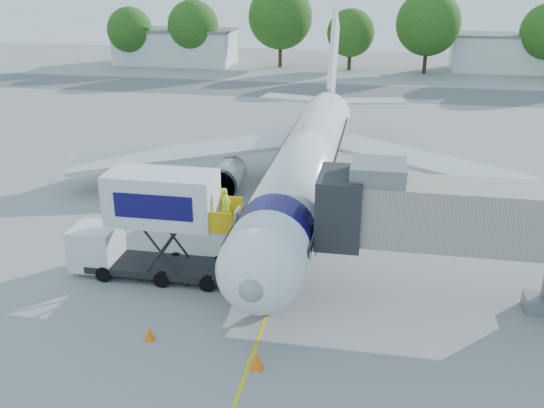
# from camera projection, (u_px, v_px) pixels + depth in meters

# --- Properties ---
(ground) EXTENTS (160.00, 160.00, 0.00)m
(ground) POSITION_uv_depth(u_px,v_px,m) (298.00, 229.00, 35.95)
(ground) COLOR gray
(ground) RESTS_ON ground
(guidance_line) EXTENTS (0.15, 70.00, 0.01)m
(guidance_line) POSITION_uv_depth(u_px,v_px,m) (298.00, 229.00, 35.95)
(guidance_line) COLOR yellow
(guidance_line) RESTS_ON ground
(taxiway_strip) EXTENTS (120.00, 10.00, 0.01)m
(taxiway_strip) POSITION_uv_depth(u_px,v_px,m) (347.00, 92.00, 74.33)
(taxiway_strip) COLOR #59595B
(taxiway_strip) RESTS_ON ground
(aircraft) EXTENTS (34.17, 37.73, 11.35)m
(aircraft) POSITION_uv_depth(u_px,v_px,m) (308.00, 161.00, 38.63)
(aircraft) COLOR white
(aircraft) RESTS_ON ground
(jet_bridge) EXTENTS (13.90, 3.20, 6.60)m
(jet_bridge) POSITION_uv_depth(u_px,v_px,m) (456.00, 216.00, 26.60)
(jet_bridge) COLOR #ABA292
(jet_bridge) RESTS_ON ground
(catering_hiloader) EXTENTS (8.50, 2.44, 5.50)m
(catering_hiloader) POSITION_uv_depth(u_px,v_px,m) (151.00, 225.00, 29.60)
(catering_hiloader) COLOR black
(catering_hiloader) RESTS_ON ground
(safety_cone_a) EXTENTS (0.50, 0.50, 0.79)m
(safety_cone_a) POSITION_uv_depth(u_px,v_px,m) (257.00, 360.00, 23.43)
(safety_cone_a) COLOR orange
(safety_cone_a) RESTS_ON ground
(safety_cone_b) EXTENTS (0.42, 0.42, 0.67)m
(safety_cone_b) POSITION_uv_depth(u_px,v_px,m) (150.00, 333.00, 25.26)
(safety_cone_b) COLOR orange
(safety_cone_b) RESTS_ON ground
(outbuilding_left) EXTENTS (18.40, 8.40, 5.30)m
(outbuilding_left) POSITION_uv_depth(u_px,v_px,m) (176.00, 46.00, 94.53)
(outbuilding_left) COLOR silver
(outbuilding_left) RESTS_ON ground
(outbuilding_right) EXTENTS (16.40, 7.40, 5.30)m
(outbuilding_right) POSITION_uv_depth(u_px,v_px,m) (509.00, 52.00, 87.90)
(outbuilding_right) COLOR silver
(outbuilding_right) RESTS_ON ground
(tree_a) EXTENTS (6.83, 6.83, 8.71)m
(tree_a) POSITION_uv_depth(u_px,v_px,m) (130.00, 30.00, 92.03)
(tree_a) COLOR #382314
(tree_a) RESTS_ON ground
(tree_b) EXTENTS (7.66, 7.66, 9.77)m
(tree_b) POSITION_uv_depth(u_px,v_px,m) (193.00, 26.00, 91.11)
(tree_b) COLOR #382314
(tree_b) RESTS_ON ground
(tree_c) EXTENTS (9.49, 9.49, 12.10)m
(tree_c) POSITION_uv_depth(u_px,v_px,m) (280.00, 17.00, 89.56)
(tree_c) COLOR #382314
(tree_c) RESTS_ON ground
(tree_d) EXTENTS (6.87, 6.87, 8.76)m
(tree_d) POSITION_uv_depth(u_px,v_px,m) (351.00, 33.00, 87.82)
(tree_d) COLOR #382314
(tree_d) RESTS_ON ground
(tree_e) EXTENTS (8.95, 8.95, 11.41)m
(tree_e) POSITION_uv_depth(u_px,v_px,m) (428.00, 23.00, 84.31)
(tree_e) COLOR #382314
(tree_e) RESTS_ON ground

